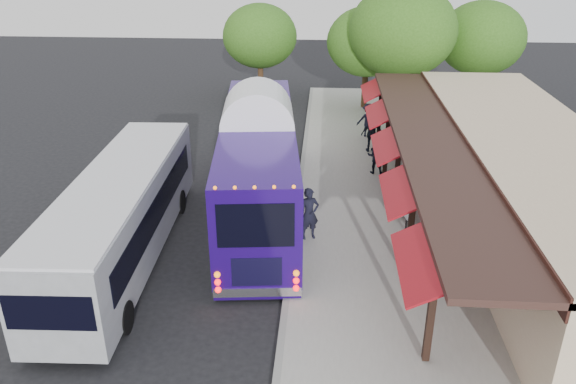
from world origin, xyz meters
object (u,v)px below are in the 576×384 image
(ped_d, at_px, (368,120))
(sign_board, at_px, (407,215))
(ped_a, at_px, (309,214))
(ped_c, at_px, (372,134))
(city_bus, at_px, (122,213))
(ped_b, at_px, (376,156))
(coach_bus, at_px, (259,160))

(ped_d, height_order, sign_board, ped_d)
(ped_a, height_order, ped_c, ped_a)
(city_bus, distance_m, ped_a, 6.39)
(ped_a, relative_size, ped_d, 1.06)
(ped_a, bearing_deg, city_bus, 173.68)
(ped_d, bearing_deg, city_bus, 57.86)
(ped_b, height_order, ped_c, ped_c)
(city_bus, height_order, ped_b, city_bus)
(ped_a, bearing_deg, sign_board, -8.53)
(coach_bus, bearing_deg, ped_b, 33.16)
(ped_a, distance_m, sign_board, 3.61)
(ped_b, bearing_deg, ped_d, -81.55)
(ped_b, height_order, sign_board, ped_b)
(coach_bus, xyz_separation_m, ped_c, (4.85, 6.74, -1.10))
(ped_a, xyz_separation_m, ped_d, (2.74, 11.40, -0.06))
(ped_d, distance_m, sign_board, 10.71)
(city_bus, bearing_deg, sign_board, 10.83)
(ped_a, xyz_separation_m, ped_c, (2.80, 9.05, -0.03))
(ped_c, bearing_deg, sign_board, 83.60)
(ped_b, xyz_separation_m, sign_board, (0.72, -5.54, -0.13))
(city_bus, height_order, ped_d, city_bus)
(ped_a, bearing_deg, coach_bus, 111.50)
(ped_b, height_order, ped_d, ped_d)
(coach_bus, xyz_separation_m, ped_a, (2.05, -2.32, -1.07))
(city_bus, relative_size, ped_c, 6.15)
(coach_bus, height_order, ped_a, coach_bus)
(ped_c, bearing_deg, ped_a, 61.45)
(city_bus, xyz_separation_m, ped_a, (6.18, 1.51, -0.57))
(city_bus, relative_size, ped_b, 6.99)
(city_bus, distance_m, ped_b, 11.89)
(coach_bus, xyz_separation_m, ped_b, (4.85, 3.94, -1.21))
(ped_b, bearing_deg, sign_board, 105.23)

